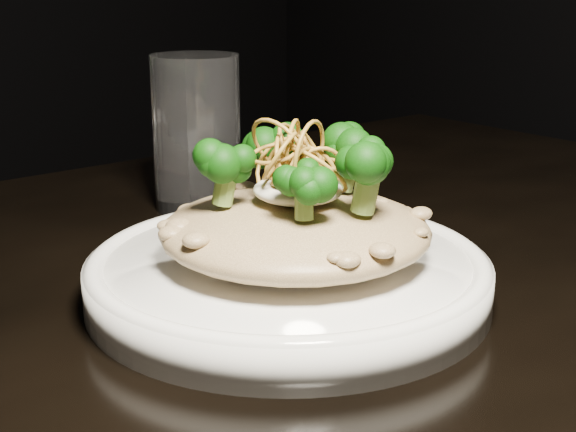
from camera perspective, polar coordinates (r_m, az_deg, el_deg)
name	(u,v)px	position (r m, az deg, el deg)	size (l,w,h in m)	color
table	(314,387)	(0.59, 1.85, -12.06)	(1.10, 0.80, 0.75)	black
plate	(288,278)	(0.51, 0.00, -4.44)	(0.26, 0.26, 0.03)	white
risotto	(295,230)	(0.51, 0.52, -0.99)	(0.17, 0.17, 0.04)	brown
broccoli	(294,166)	(0.50, 0.46, 3.60)	(0.12, 0.12, 0.04)	black
cheese	(298,190)	(0.50, 0.71, 1.89)	(0.06, 0.06, 0.02)	silver
shallots	(299,150)	(0.49, 0.77, 4.72)	(0.05, 0.05, 0.04)	#8C5B1D
drinking_glass	(197,133)	(0.70, -6.51, 5.90)	(0.08, 0.08, 0.13)	white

